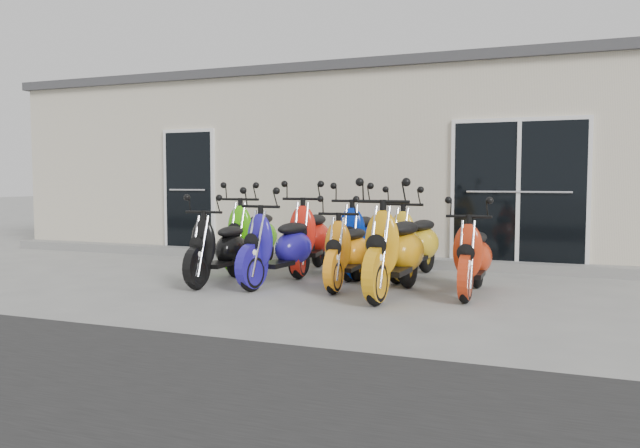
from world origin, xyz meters
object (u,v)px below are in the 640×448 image
Objects in this scene: scooter_back_blue at (358,229)px; scooter_back_yellow at (414,232)px; scooter_front_orange_b at (395,237)px; scooter_back_green at (252,226)px; scooter_front_orange_a at (347,241)px; scooter_front_black at (218,239)px; scooter_back_red at (310,227)px; scooter_front_red at (473,246)px; scooter_front_blue at (278,236)px.

scooter_back_blue is 0.80m from scooter_back_yellow.
scooter_front_orange_b reaches higher than scooter_back_green.
scooter_front_orange_b is 1.45m from scooter_back_yellow.
scooter_front_orange_b is at bearing -29.74° from scooter_front_orange_a.
scooter_front_black is 2.42m from scooter_front_orange_b.
scooter_back_blue is at bearing -7.62° from scooter_back_red.
scooter_back_red is (-2.50, 0.99, 0.09)m from scooter_front_red.
scooter_back_blue is at bearing 65.58° from scooter_front_blue.
scooter_front_black is 1.01× the size of scooter_front_red.
scooter_front_black is at bearing -173.75° from scooter_front_red.
scooter_back_green is 0.97m from scooter_back_red.
scooter_front_orange_a is 0.85× the size of scooter_front_orange_b.
scooter_back_yellow is at bearing -7.08° from scooter_back_red.
scooter_front_orange_a is at bearing 16.45° from scooter_front_blue.
scooter_back_red is (-0.93, 1.01, 0.09)m from scooter_front_orange_a.
scooter_front_blue reaches higher than scooter_front_red.
scooter_front_orange_b reaches higher than scooter_front_orange_a.
scooter_back_yellow is (-0.95, 1.05, 0.05)m from scooter_front_red.
scooter_back_yellow is (1.55, 0.05, -0.04)m from scooter_back_red.
scooter_front_orange_a is 0.88× the size of scooter_back_green.
scooter_back_yellow is at bearing -3.42° from scooter_back_green.
scooter_front_orange_b reaches higher than scooter_back_yellow.
scooter_back_red is 1.55m from scooter_back_yellow.
scooter_back_red reaches higher than scooter_back_blue.
scooter_back_green is 0.98× the size of scooter_back_red.
scooter_back_green is at bearing 170.17° from scooter_back_red.
scooter_back_blue is at bearing 98.17° from scooter_front_orange_a.
scooter_back_green is at bearing 174.15° from scooter_back_blue.
scooter_front_blue reaches higher than scooter_front_orange_a.
scooter_front_blue is (0.78, 0.19, 0.05)m from scooter_front_black.
scooter_front_blue is 1.38m from scooter_back_blue.
scooter_front_orange_b is 2.16m from scooter_back_red.
scooter_back_yellow is at bearing 57.85° from scooter_front_orange_a.
scooter_front_orange_a is 0.82m from scooter_front_orange_b.
scooter_back_red is at bearing 130.74° from scooter_front_orange_a.
scooter_back_green reaches higher than scooter_front_orange_a.
scooter_back_blue is at bearing 125.62° from scooter_front_orange_b.
scooter_front_orange_b is (1.63, -0.24, 0.06)m from scooter_front_blue.
scooter_front_red is 0.92× the size of scooter_back_yellow.
scooter_back_green is (-0.99, 1.17, 0.03)m from scooter_front_blue.
scooter_back_green is at bearing 149.81° from scooter_front_orange_a.
scooter_front_blue is 1.54m from scooter_back_green.
scooter_front_orange_a is (0.91, 0.15, -0.05)m from scooter_front_blue.
scooter_front_orange_b is 1.08× the size of scooter_back_yellow.
scooter_front_orange_a is 0.88× the size of scooter_back_blue.
scooter_front_black is 0.89× the size of scooter_back_blue.
scooter_front_red is 1.41m from scooter_back_yellow.
scooter_back_red is at bearing -5.10° from scooter_back_green.
scooter_front_red is (3.27, 0.35, -0.00)m from scooter_front_black.
scooter_back_red is 1.06× the size of scooter_back_yellow.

